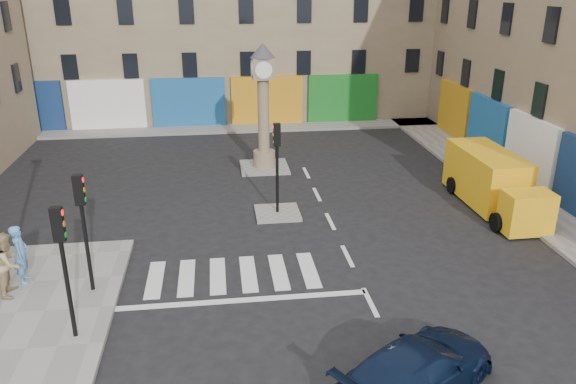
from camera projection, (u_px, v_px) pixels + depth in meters
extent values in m
plane|color=black|center=(379.00, 321.00, 15.83)|extent=(120.00, 120.00, 0.00)
cube|color=gray|center=(501.00, 184.00, 26.11)|extent=(2.60, 30.00, 0.15)
cube|color=gray|center=(222.00, 128.00, 35.88)|extent=(32.00, 2.40, 0.15)
cube|color=gray|center=(277.00, 213.00, 22.98)|extent=(1.80, 1.80, 0.12)
cube|color=gray|center=(264.00, 167.00, 28.53)|extent=(2.40, 2.40, 0.12)
cylinder|color=black|center=(68.00, 290.00, 14.46)|extent=(0.12, 0.12, 2.80)
cube|color=black|center=(58.00, 224.00, 13.80)|extent=(0.28, 0.22, 0.90)
cylinder|color=black|center=(87.00, 248.00, 16.68)|extent=(0.12, 0.12, 2.80)
cube|color=black|center=(79.00, 190.00, 16.02)|extent=(0.28, 0.22, 0.90)
cylinder|color=black|center=(277.00, 179.00, 22.45)|extent=(0.12, 0.12, 2.80)
cube|color=black|center=(277.00, 135.00, 21.79)|extent=(0.28, 0.22, 0.90)
cylinder|color=#8E785D|center=(264.00, 158.00, 28.37)|extent=(1.10, 1.10, 0.80)
cylinder|color=#8E785D|center=(264.00, 116.00, 27.58)|extent=(0.56, 0.56, 3.60)
cube|color=#8E785D|center=(263.00, 69.00, 26.76)|extent=(1.00, 1.00, 1.00)
cylinder|color=white|center=(264.00, 70.00, 26.28)|extent=(0.80, 0.06, 0.80)
cone|color=#333338|center=(262.00, 50.00, 26.46)|extent=(1.20, 1.20, 0.70)
imported|color=black|center=(417.00, 369.00, 12.93)|extent=(4.71, 3.90, 1.29)
cube|color=yellow|center=(486.00, 176.00, 23.94)|extent=(1.91, 4.50, 2.15)
cube|color=yellow|center=(527.00, 212.00, 20.92)|extent=(1.79, 1.14, 1.59)
cube|color=black|center=(529.00, 203.00, 20.75)|extent=(1.60, 0.85, 0.65)
cylinder|color=black|center=(496.00, 222.00, 21.33)|extent=(0.24, 0.75, 0.75)
cylinder|color=black|center=(542.00, 219.00, 21.57)|extent=(0.24, 0.75, 0.75)
cylinder|color=black|center=(452.00, 185.00, 25.14)|extent=(0.24, 0.75, 0.75)
cylinder|color=black|center=(492.00, 183.00, 25.38)|extent=(0.24, 0.75, 0.75)
imported|color=#5991CD|center=(21.00, 254.00, 17.29)|extent=(0.53, 0.74, 1.90)
imported|color=tan|center=(8.00, 263.00, 16.65)|extent=(0.79, 0.99, 1.98)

